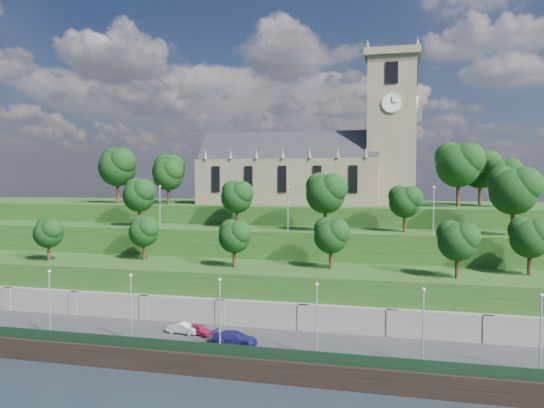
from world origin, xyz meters
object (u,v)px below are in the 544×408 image
(church, at_px, (316,162))
(car_middle, at_px, (183,328))
(car_right, at_px, (235,338))
(car_left, at_px, (200,330))

(church, xyz_separation_m, car_middle, (-8.74, -39.19, -19.91))
(car_middle, bearing_deg, car_right, -103.49)
(church, height_order, car_right, church)
(church, xyz_separation_m, car_left, (-6.65, -39.24, -19.93))
(car_right, bearing_deg, church, -0.76)
(church, bearing_deg, car_left, -99.62)
(car_left, xyz_separation_m, car_middle, (-2.09, 0.05, 0.02))
(car_middle, relative_size, car_right, 0.77)
(church, bearing_deg, car_right, -92.41)
(church, distance_m, car_middle, 44.81)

